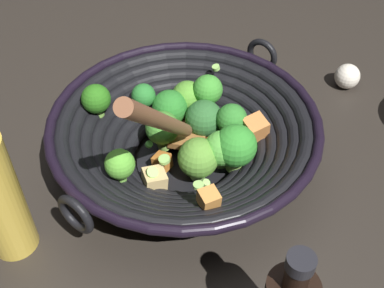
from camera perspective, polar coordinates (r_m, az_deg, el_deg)
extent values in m
plane|color=#28231E|center=(0.73, -0.82, -2.31)|extent=(4.00, 4.00, 0.00)
cylinder|color=black|center=(0.73, -0.82, -2.04)|extent=(0.14, 0.14, 0.01)
torus|color=black|center=(0.72, -0.83, -1.26)|extent=(0.19, 0.19, 0.02)
torus|color=black|center=(0.71, -0.84, -0.73)|extent=(0.22, 0.22, 0.02)
torus|color=black|center=(0.70, -0.85, -0.20)|extent=(0.25, 0.25, 0.02)
torus|color=black|center=(0.70, -0.86, 0.35)|extent=(0.27, 0.27, 0.02)
torus|color=black|center=(0.69, -0.86, 0.90)|extent=(0.30, 0.30, 0.02)
torus|color=black|center=(0.68, -0.87, 1.47)|extent=(0.33, 0.33, 0.02)
torus|color=black|center=(0.68, -0.88, 2.05)|extent=(0.36, 0.36, 0.02)
torus|color=black|center=(0.67, -0.89, 2.64)|extent=(0.37, 0.37, 0.01)
torus|color=black|center=(0.80, 8.06, 10.15)|extent=(0.01, 0.05, 0.05)
torus|color=black|center=(0.58, -13.25, -7.90)|extent=(0.01, 0.05, 0.05)
cylinder|color=#81B657|center=(0.69, 0.69, -3.38)|extent=(0.03, 0.03, 0.02)
sphere|color=#589133|center=(0.67, 0.71, -1.61)|extent=(0.06, 0.06, 0.06)
cylinder|color=#5D964A|center=(0.74, 1.33, 1.26)|extent=(0.02, 0.02, 0.01)
sphere|color=#2B602C|center=(0.72, 1.36, 2.97)|extent=(0.06, 0.06, 0.06)
cylinder|color=#77AA41|center=(0.76, -2.51, 2.64)|extent=(0.03, 0.03, 0.01)
sphere|color=#287527|center=(0.74, -2.58, 4.23)|extent=(0.05, 0.05, 0.05)
cylinder|color=#67A83F|center=(0.65, -8.10, -3.74)|extent=(0.02, 0.01, 0.02)
sphere|color=#57A733|center=(0.63, -8.31, -2.30)|extent=(0.04, 0.04, 0.04)
cylinder|color=olive|center=(0.72, -3.35, 0.13)|extent=(0.03, 0.03, 0.02)
sphere|color=#41872E|center=(0.70, -3.45, 1.89)|extent=(0.05, 0.05, 0.05)
cylinder|color=olive|center=(0.76, -5.48, 4.11)|extent=(0.02, 0.02, 0.02)
sphere|color=#28752D|center=(0.74, -5.61, 5.57)|extent=(0.04, 0.04, 0.04)
cylinder|color=#75A93F|center=(0.73, 4.47, 1.22)|extent=(0.02, 0.02, 0.02)
sphere|color=#2F792B|center=(0.71, 4.60, 2.89)|extent=(0.04, 0.04, 0.04)
cylinder|color=#78B04C|center=(0.69, 3.34, -2.07)|extent=(0.02, 0.02, 0.01)
sphere|color=#53AA3E|center=(0.67, 3.43, -0.49)|extent=(0.05, 0.05, 0.05)
cylinder|color=#5A9245|center=(0.76, 1.78, 4.58)|extent=(0.02, 0.03, 0.02)
sphere|color=#3D9230|center=(0.74, 1.83, 6.28)|extent=(0.04, 0.04, 0.04)
cylinder|color=#6BA040|center=(0.77, -0.51, 3.96)|extent=(0.03, 0.03, 0.01)
sphere|color=#51922E|center=(0.75, -0.52, 5.49)|extent=(0.05, 0.05, 0.05)
cylinder|color=olive|center=(0.73, -10.73, 3.65)|extent=(0.03, 0.03, 0.02)
sphere|color=#2A6B18|center=(0.72, -10.99, 5.13)|extent=(0.04, 0.04, 0.04)
cylinder|color=#85BD4A|center=(0.69, 4.83, -2.18)|extent=(0.04, 0.04, 0.02)
sphere|color=#30892C|center=(0.67, 5.00, -0.20)|extent=(0.06, 0.06, 0.06)
cube|color=tan|center=(0.67, -4.02, -4.39)|extent=(0.04, 0.04, 0.03)
cube|color=orange|center=(0.74, 1.06, 1.92)|extent=(0.03, 0.03, 0.03)
cube|color=#D3893E|center=(0.59, 1.95, -6.32)|extent=(0.03, 0.03, 0.02)
cube|color=#C57A21|center=(0.73, -2.77, 1.47)|extent=(0.04, 0.03, 0.03)
cube|color=#BB6A29|center=(0.70, -3.45, -2.06)|extent=(0.02, 0.03, 0.03)
cube|color=#C57C3D|center=(0.69, 1.57, -2.01)|extent=(0.03, 0.03, 0.03)
cube|color=#D27D3E|center=(0.70, 7.34, 1.88)|extent=(0.04, 0.04, 0.04)
cylinder|color=#99D166|center=(0.66, -4.77, -3.15)|extent=(0.02, 0.02, 0.01)
cylinder|color=#99D166|center=(0.67, -3.34, -1.73)|extent=(0.02, 0.02, 0.01)
cylinder|color=#6BC651|center=(0.74, 2.41, 3.70)|extent=(0.01, 0.01, 0.00)
cylinder|color=#99D166|center=(0.76, 2.78, 8.77)|extent=(0.02, 0.02, 0.01)
cylinder|color=#99D166|center=(0.60, 0.74, -4.80)|extent=(0.01, 0.01, 0.01)
cylinder|color=#56B247|center=(0.71, -4.98, -0.04)|extent=(0.01, 0.01, 0.01)
cylinder|color=#56B247|center=(0.67, 0.76, -2.98)|extent=(0.02, 0.02, 0.01)
cylinder|color=#99D166|center=(0.66, 1.64, -4.47)|extent=(0.01, 0.01, 0.01)
cylinder|color=#6BC651|center=(0.69, 1.69, 0.06)|extent=(0.02, 0.02, 0.01)
cylinder|color=#56B247|center=(0.74, 2.63, 1.82)|extent=(0.02, 0.02, 0.01)
cube|color=brown|center=(0.73, -0.23, 1.40)|extent=(0.08, 0.07, 0.01)
cylinder|color=brown|center=(0.55, -3.39, 2.57)|extent=(0.21, 0.09, 0.22)
cylinder|color=black|center=(0.47, 11.97, -14.70)|extent=(0.02, 0.02, 0.03)
cylinder|color=black|center=(0.45, 12.41, -13.21)|extent=(0.03, 0.03, 0.01)
sphere|color=silver|center=(0.90, 17.43, 7.45)|extent=(0.04, 0.04, 0.04)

